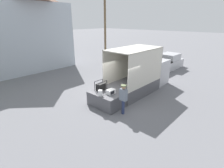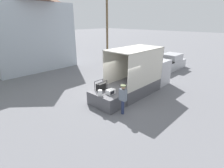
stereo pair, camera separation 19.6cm
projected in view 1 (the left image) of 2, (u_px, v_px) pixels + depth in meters
name	position (u px, v px, depth m)	size (l,w,h in m)	color
ground_plane	(115.00, 101.00, 11.93)	(160.00, 160.00, 0.00)	slate
box_truck	(143.00, 77.00, 13.96)	(6.01, 2.23, 3.37)	#B2B2B7
tailgate_deck	(107.00, 99.00, 11.24)	(1.54, 2.11, 0.90)	#4C4C51
microwave	(111.00, 92.00, 10.86)	(0.53, 0.38, 0.29)	white
portable_generator	(101.00, 87.00, 11.41)	(0.75, 0.43, 0.64)	black
orange_bucket	(100.00, 93.00, 10.58)	(0.27, 0.27, 0.35)	silver
worker_person	(123.00, 96.00, 10.00)	(0.33, 0.44, 1.81)	navy
pickup_truck_silver	(167.00, 63.00, 19.69)	(5.00, 1.90, 1.67)	#B7B7BC
house_backdrop	(21.00, 24.00, 19.51)	(8.70, 8.32, 9.41)	#A8B2BC
utility_pole	(105.00, 24.00, 22.83)	(1.80, 0.28, 9.06)	brown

